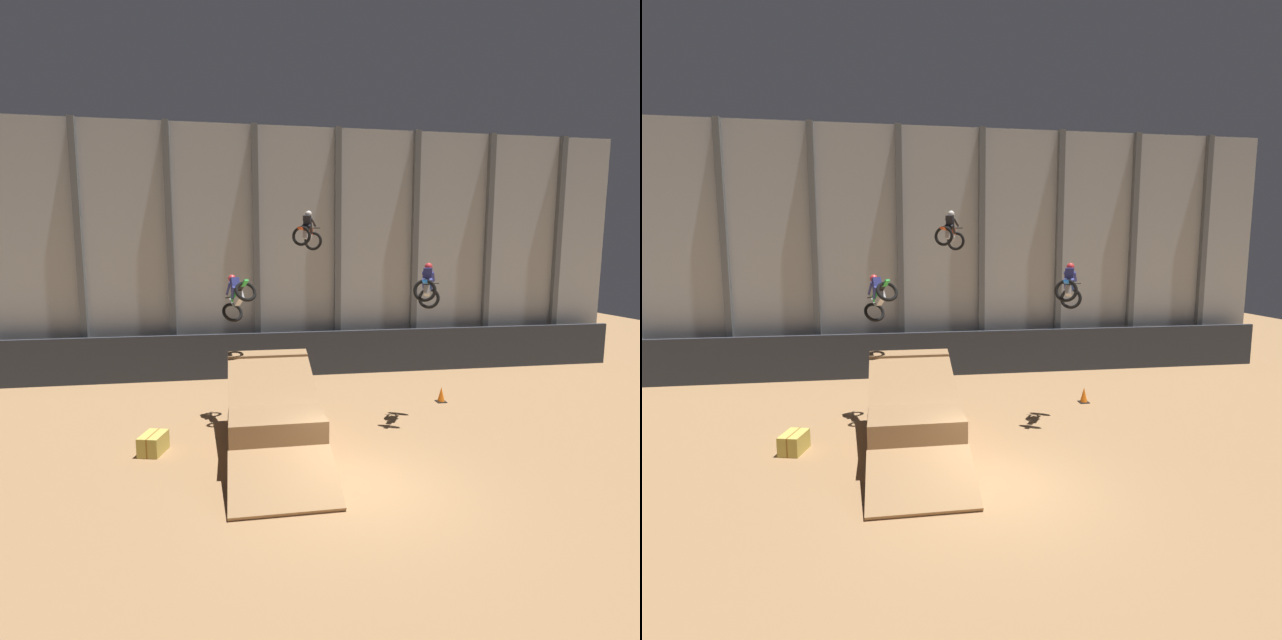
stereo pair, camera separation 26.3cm
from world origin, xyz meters
The scene contains 9 objects.
ground_plane centered at (0.00, 0.00, 0.00)m, with size 60.00×60.00×0.00m, color #9E754C.
arena_back_wall centered at (0.00, 12.23, 5.65)m, with size 32.00×0.40×11.31m.
lower_barrier centered at (0.00, 11.19, 1.02)m, with size 31.36×0.20×2.04m.
dirt_ramp centered at (-1.88, 3.26, 0.84)m, with size 2.61×6.41×2.54m.
rider_bike_left_air centered at (-2.84, 5.60, 4.24)m, with size 1.30×1.81×1.67m.
rider_bike_center_air centered at (-0.12, 7.97, 6.42)m, with size 1.37×1.75×1.53m.
rider_bike_right_air centered at (3.35, 4.45, 4.53)m, with size 1.41×1.80×1.61m.
traffic_cone_near_ramp centered at (4.76, 6.26, 0.28)m, with size 0.36×0.36×0.58m.
hay_bale_trackside centered at (-5.32, 3.10, 0.28)m, with size 0.82×1.03×0.57m.
Camera 2 is at (-2.65, -11.18, 5.79)m, focal length 28.00 mm.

